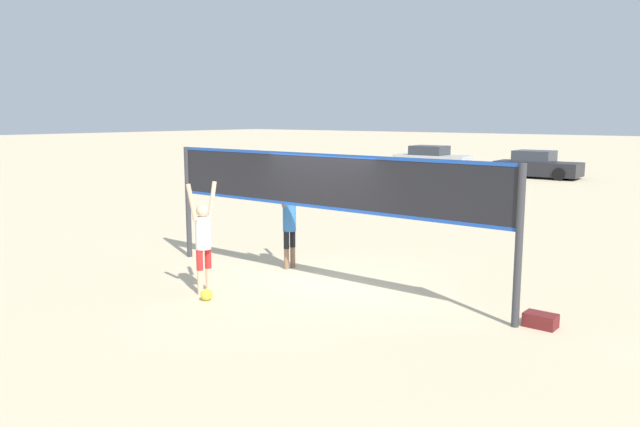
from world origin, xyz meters
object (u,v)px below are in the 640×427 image
(parked_car_near, at_px, (537,166))
(parked_car_mid, at_px, (432,159))
(volleyball_net, at_px, (320,192))
(player_spiker, at_px, (203,236))
(volleyball, at_px, (207,295))
(gear_bag, at_px, (541,320))
(player_blocker, at_px, (289,220))

(parked_car_near, height_order, parked_car_mid, parked_car_mid)
(volleyball_net, relative_size, parked_car_near, 1.81)
(player_spiker, distance_m, volleyball, 1.08)
(volleyball_net, distance_m, parked_car_mid, 27.01)
(volleyball, height_order, parked_car_near, parked_car_near)
(player_spiker, relative_size, parked_car_mid, 0.44)
(volleyball_net, height_order, parked_car_mid, volleyball_net)
(volleyball_net, distance_m, volleyball, 2.83)
(gear_bag, bearing_deg, player_blocker, 175.90)
(gear_bag, relative_size, parked_car_mid, 0.10)
(volleyball, distance_m, parked_car_near, 25.82)
(player_spiker, xyz_separation_m, player_blocker, (-0.05, 2.42, -0.04))
(player_blocker, bearing_deg, player_spiker, 1.22)
(volleyball_net, bearing_deg, volleyball, -113.71)
(player_blocker, xyz_separation_m, volleyball, (0.42, -2.70, -0.93))
(volleyball_net, bearing_deg, player_spiker, -125.54)
(player_spiker, relative_size, parked_car_near, 0.47)
(parked_car_near, relative_size, parked_car_mid, 0.93)
(volleyball_net, xyz_separation_m, volleyball, (-0.91, -2.07, -1.70))
(volleyball_net, relative_size, parked_car_mid, 1.69)
(player_spiker, height_order, parked_car_near, player_spiker)
(parked_car_near, xyz_separation_m, parked_car_mid, (-6.81, 1.10, 0.01))
(volleyball_net, distance_m, gear_bag, 4.53)
(volleyball_net, height_order, player_blocker, volleyball_net)
(player_spiker, distance_m, player_blocker, 2.42)
(volleyball_net, relative_size, player_spiker, 3.84)
(player_spiker, xyz_separation_m, parked_car_mid, (-9.78, 26.42, -0.44))
(player_spiker, bearing_deg, parked_car_mid, 20.31)
(volleyball, bearing_deg, parked_car_mid, 110.81)
(parked_car_mid, bearing_deg, player_spiker, -72.70)
(volleyball, height_order, gear_bag, gear_bag)
(parked_car_mid, bearing_deg, volleyball, -72.20)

